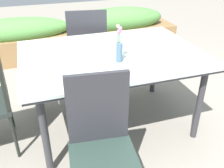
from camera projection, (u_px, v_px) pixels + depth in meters
ground_plane at (107, 124)px, 2.59m from camera, size 12.00×12.00×0.00m
dining_table at (112, 59)px, 2.27m from camera, size 1.59×1.13×0.77m
chair_near_left at (102, 143)px, 1.55m from camera, size 0.45×0.45×0.98m
chair_far_side at (87, 44)px, 3.03m from camera, size 0.53×0.53×0.98m
flower_vase at (119, 47)px, 2.02m from camera, size 0.05×0.06×0.31m
planter_box at (71, 35)px, 4.05m from camera, size 3.55×0.55×0.70m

